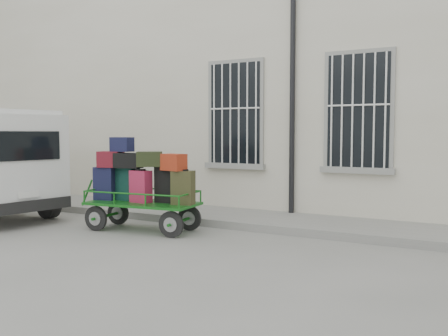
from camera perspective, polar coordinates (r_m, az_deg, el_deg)
ground at (r=8.50m, az=-5.64°, el=-8.35°), size 80.00×80.00×0.00m
building at (r=13.26m, az=7.99°, el=9.09°), size 24.00×5.15×6.00m
sidewalk at (r=10.34m, az=1.29°, el=-5.69°), size 24.00×1.70×0.15m
luggage_cart at (r=9.40m, az=-9.37°, el=-1.85°), size 2.46×1.14×1.74m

